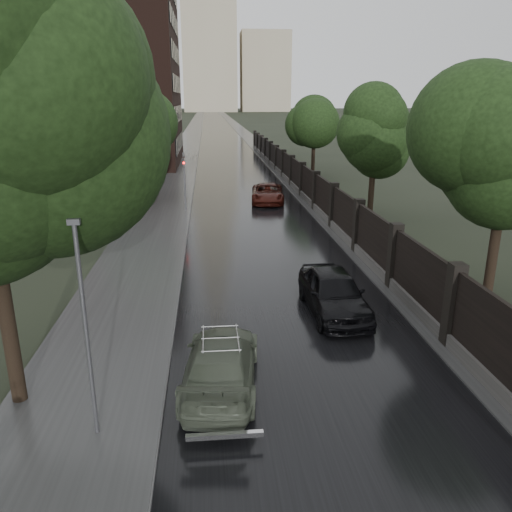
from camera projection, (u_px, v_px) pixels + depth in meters
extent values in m
plane|color=black|center=(347.00, 468.00, 10.43)|extent=(800.00, 800.00, 0.00)
cube|color=black|center=(214.00, 119.00, 190.76)|extent=(8.00, 420.00, 0.02)
cube|color=#2D2D2D|center=(198.00, 119.00, 190.19)|extent=(4.00, 420.00, 0.16)
cube|color=#2D2D2D|center=(228.00, 119.00, 191.25)|extent=(3.00, 420.00, 0.08)
cube|color=#383533|center=(298.00, 189.00, 41.15)|extent=(0.40, 75.00, 0.50)
cube|color=black|center=(298.00, 174.00, 40.77)|extent=(0.15, 75.00, 2.00)
cube|color=black|center=(255.00, 139.00, 76.88)|extent=(0.45, 0.45, 2.70)
cylinder|color=black|center=(137.00, 161.00, 37.30)|extent=(0.36, 0.36, 5.85)
sphere|color=black|center=(135.00, 129.00, 36.59)|extent=(4.25, 4.25, 4.25)
cylinder|color=black|center=(496.00, 233.00, 17.87)|extent=(0.36, 0.36, 5.53)
sphere|color=black|center=(505.00, 171.00, 17.21)|extent=(4.08, 4.08, 4.08)
cylinder|color=black|center=(372.00, 176.00, 31.16)|extent=(0.36, 0.36, 5.53)
sphere|color=black|center=(375.00, 140.00, 30.49)|extent=(4.08, 4.08, 4.08)
cylinder|color=black|center=(313.00, 148.00, 48.24)|extent=(0.36, 0.36, 5.53)
sphere|color=black|center=(314.00, 125.00, 47.58)|extent=(4.08, 4.08, 4.08)
cylinder|color=#59595E|center=(87.00, 338.00, 10.61)|extent=(0.10, 0.10, 5.00)
cube|color=#59595E|center=(74.00, 222.00, 9.84)|extent=(0.25, 0.12, 0.12)
cylinder|color=#59595E|center=(185.00, 191.00, 33.32)|extent=(0.12, 0.12, 3.00)
imported|color=#59595E|center=(184.00, 160.00, 32.71)|extent=(0.16, 0.20, 1.00)
sphere|color=#FF0C0C|center=(184.00, 163.00, 32.62)|extent=(0.14, 0.14, 0.14)
cube|color=black|center=(67.00, 74.00, 55.13)|extent=(24.00, 18.00, 20.00)
cube|color=tan|center=(154.00, 72.00, 285.62)|extent=(28.00, 22.00, 44.00)
cube|color=tan|center=(265.00, 72.00, 291.43)|extent=(28.00, 22.00, 44.00)
cube|color=tan|center=(210.00, 57.00, 286.11)|extent=(30.00, 30.00, 60.00)
imported|color=#4B5342|center=(221.00, 363.00, 13.21)|extent=(2.41, 4.88, 1.36)
imported|color=black|center=(334.00, 292.00, 17.72)|extent=(2.02, 4.74, 1.60)
imported|color=#34100B|center=(268.00, 193.00, 36.79)|extent=(2.78, 5.18, 1.38)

